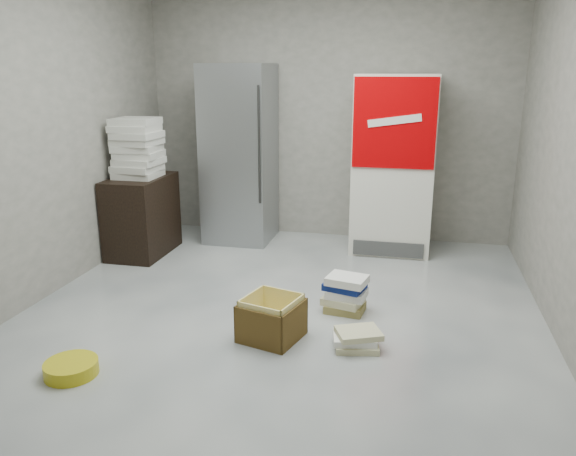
{
  "coord_description": "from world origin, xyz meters",
  "views": [
    {
      "loc": [
        0.95,
        -3.68,
        1.85
      ],
      "look_at": [
        -0.04,
        0.7,
        0.57
      ],
      "focal_mm": 35.0,
      "sensor_mm": 36.0,
      "label": 1
    }
  ],
  "objects_px": {
    "coke_cooler": "(394,164)",
    "phonebook_stack_main": "(345,294)",
    "cardboard_box": "(272,321)",
    "steel_fridge": "(240,154)",
    "wood_shelf": "(142,216)"
  },
  "relations": [
    {
      "from": "steel_fridge",
      "to": "cardboard_box",
      "type": "relative_size",
      "value": 4.02
    },
    {
      "from": "phonebook_stack_main",
      "to": "cardboard_box",
      "type": "height_order",
      "value": "cardboard_box"
    },
    {
      "from": "cardboard_box",
      "to": "wood_shelf",
      "type": "bearing_deg",
      "value": 154.15
    },
    {
      "from": "wood_shelf",
      "to": "cardboard_box",
      "type": "bearing_deg",
      "value": -41.52
    },
    {
      "from": "phonebook_stack_main",
      "to": "steel_fridge",
      "type": "bearing_deg",
      "value": 135.49
    },
    {
      "from": "wood_shelf",
      "to": "cardboard_box",
      "type": "distance_m",
      "value": 2.37
    },
    {
      "from": "steel_fridge",
      "to": "coke_cooler",
      "type": "xyz_separation_m",
      "value": [
        1.65,
        -0.01,
        -0.05
      ]
    },
    {
      "from": "coke_cooler",
      "to": "cardboard_box",
      "type": "bearing_deg",
      "value": -107.35
    },
    {
      "from": "cardboard_box",
      "to": "steel_fridge",
      "type": "bearing_deg",
      "value": 127.86
    },
    {
      "from": "phonebook_stack_main",
      "to": "coke_cooler",
      "type": "bearing_deg",
      "value": 88.05
    },
    {
      "from": "wood_shelf",
      "to": "cardboard_box",
      "type": "xyz_separation_m",
      "value": [
        1.77,
        -1.56,
        -0.27
      ]
    },
    {
      "from": "wood_shelf",
      "to": "phonebook_stack_main",
      "type": "relative_size",
      "value": 2.14
    },
    {
      "from": "coke_cooler",
      "to": "steel_fridge",
      "type": "bearing_deg",
      "value": 179.82
    },
    {
      "from": "coke_cooler",
      "to": "phonebook_stack_main",
      "type": "height_order",
      "value": "coke_cooler"
    },
    {
      "from": "wood_shelf",
      "to": "cardboard_box",
      "type": "relative_size",
      "value": 1.69
    }
  ]
}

